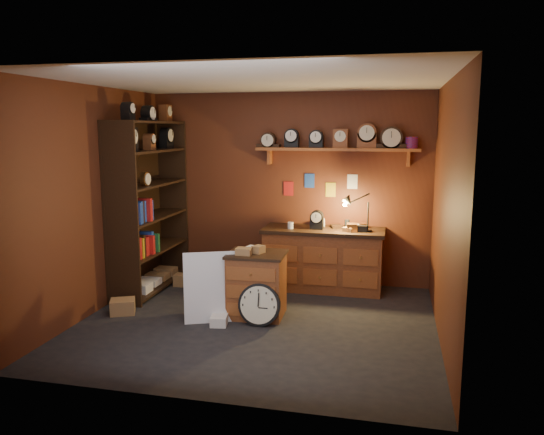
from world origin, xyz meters
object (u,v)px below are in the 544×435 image
Objects in this scene: shelving_unit at (147,199)px; workbench at (323,256)px; big_round_clock at (259,305)px; low_cabinet at (257,282)px.

shelving_unit is 1.56× the size of workbench.
big_round_clock is (-0.52, -1.52, -0.24)m from workbench.
shelving_unit reaches higher than big_round_clock.
workbench is 1.38m from low_cabinet.
shelving_unit is at bearing -168.14° from workbench.
shelving_unit is 3.02× the size of low_cabinet.
big_round_clock is (0.10, -0.29, -0.18)m from low_cabinet.
workbench is 1.63m from big_round_clock.
workbench reaches higher than big_round_clock.
low_cabinet is 1.76× the size of big_round_clock.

